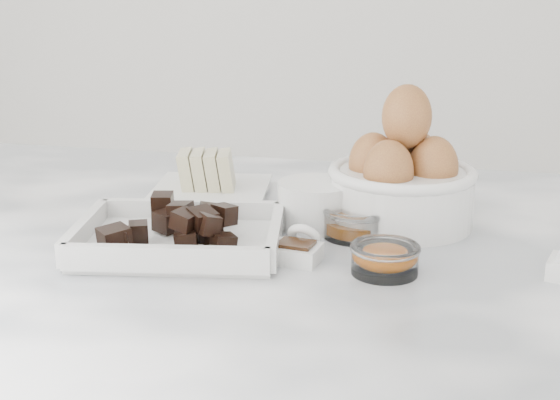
# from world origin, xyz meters

# --- Properties ---
(marble_slab) EXTENTS (1.20, 0.80, 0.04)m
(marble_slab) POSITION_xyz_m (0.00, 0.00, 0.92)
(marble_slab) COLOR white
(marble_slab) RESTS_ON cabinet
(chocolate_dish) EXTENTS (0.26, 0.21, 0.06)m
(chocolate_dish) POSITION_xyz_m (-0.08, -0.06, 0.96)
(chocolate_dish) COLOR white
(chocolate_dish) RESTS_ON marble_slab
(butter_plate) EXTENTS (0.18, 0.18, 0.06)m
(butter_plate) POSITION_xyz_m (-0.11, 0.15, 0.96)
(butter_plate) COLOR white
(butter_plate) RESTS_ON marble_slab
(sugar_ramekin) EXTENTS (0.10, 0.10, 0.06)m
(sugar_ramekin) POSITION_xyz_m (0.06, 0.06, 0.97)
(sugar_ramekin) COLOR white
(sugar_ramekin) RESTS_ON marble_slab
(egg_bowl) EXTENTS (0.19, 0.19, 0.18)m
(egg_bowl) POSITION_xyz_m (0.16, 0.09, 1.00)
(egg_bowl) COLOR white
(egg_bowl) RESTS_ON marble_slab
(honey_bowl) EXTENTS (0.09, 0.09, 0.04)m
(honey_bowl) POSITION_xyz_m (0.11, 0.03, 0.96)
(honey_bowl) COLOR white
(honey_bowl) RESTS_ON marble_slab
(zest_bowl) EXTENTS (0.08, 0.08, 0.03)m
(zest_bowl) POSITION_xyz_m (0.16, -0.08, 0.96)
(zest_bowl) COLOR white
(zest_bowl) RESTS_ON marble_slab
(vanilla_spoon) EXTENTS (0.06, 0.07, 0.04)m
(vanilla_spoon) POSITION_xyz_m (0.06, -0.06, 0.95)
(vanilla_spoon) COLOR white
(vanilla_spoon) RESTS_ON marble_slab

